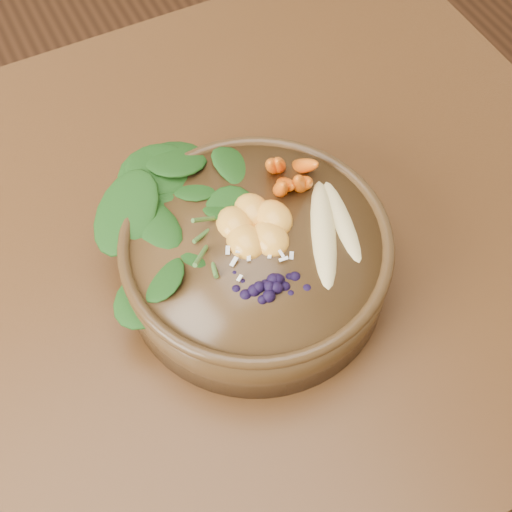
# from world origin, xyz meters

# --- Properties ---
(ground) EXTENTS (4.00, 4.00, 0.00)m
(ground) POSITION_xyz_m (0.00, 0.00, 0.00)
(ground) COLOR #381E0F
(ground) RESTS_ON ground
(dining_table) EXTENTS (1.60, 0.90, 0.75)m
(dining_table) POSITION_xyz_m (0.00, 0.00, 0.66)
(dining_table) COLOR #331C0C
(dining_table) RESTS_ON ground
(stoneware_bowl) EXTENTS (0.40, 0.40, 0.09)m
(stoneware_bowl) POSITION_xyz_m (0.26, -0.08, 0.79)
(stoneware_bowl) COLOR #432D15
(stoneware_bowl) RESTS_ON dining_table
(kale_heap) EXTENTS (0.26, 0.24, 0.05)m
(kale_heap) POSITION_xyz_m (0.24, 0.00, 0.86)
(kale_heap) COLOR #1E4916
(kale_heap) RESTS_ON stoneware_bowl
(carrot_cluster) EXTENTS (0.08, 0.08, 0.09)m
(carrot_cluster) POSITION_xyz_m (0.34, -0.01, 0.88)
(carrot_cluster) COLOR orange
(carrot_cluster) RESTS_ON stoneware_bowl
(banana_halves) EXTENTS (0.11, 0.17, 0.03)m
(banana_halves) POSITION_xyz_m (0.35, -0.10, 0.85)
(banana_halves) COLOR #E0CC84
(banana_halves) RESTS_ON stoneware_bowl
(mandarin_cluster) EXTENTS (0.12, 0.13, 0.04)m
(mandarin_cluster) POSITION_xyz_m (0.27, -0.06, 0.85)
(mandarin_cluster) COLOR #F8A433
(mandarin_cluster) RESTS_ON stoneware_bowl
(blueberry_pile) EXTENTS (0.18, 0.15, 0.04)m
(blueberry_pile) POSITION_xyz_m (0.25, -0.14, 0.86)
(blueberry_pile) COLOR black
(blueberry_pile) RESTS_ON stoneware_bowl
(coconut_flakes) EXTENTS (0.12, 0.10, 0.01)m
(coconut_flakes) POSITION_xyz_m (0.26, -0.10, 0.84)
(coconut_flakes) COLOR white
(coconut_flakes) RESTS_ON stoneware_bowl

